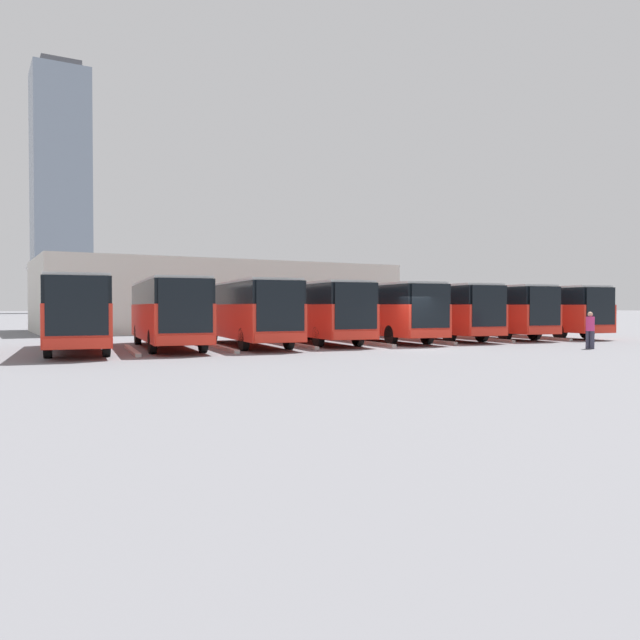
# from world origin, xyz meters

# --- Properties ---
(ground_plane) EXTENTS (600.00, 600.00, 0.00)m
(ground_plane) POSITION_xyz_m (0.00, 0.00, 0.00)
(ground_plane) COLOR slate
(bus_0) EXTENTS (4.00, 11.44, 3.26)m
(bus_0) POSITION_xyz_m (-14.38, -5.23, 1.82)
(bus_0) COLOR red
(bus_0) RESTS_ON ground_plane
(curb_divider_0) EXTENTS (1.15, 6.42, 0.15)m
(curb_divider_0) POSITION_xyz_m (-12.33, -3.57, 0.07)
(curb_divider_0) COLOR #B2B2AD
(curb_divider_0) RESTS_ON ground_plane
(bus_1) EXTENTS (4.00, 11.44, 3.26)m
(bus_1) POSITION_xyz_m (-10.27, -5.73, 1.82)
(bus_1) COLOR red
(bus_1) RESTS_ON ground_plane
(curb_divider_1) EXTENTS (1.15, 6.42, 0.15)m
(curb_divider_1) POSITION_xyz_m (-8.22, -4.07, 0.07)
(curb_divider_1) COLOR #B2B2AD
(curb_divider_1) RESTS_ON ground_plane
(bus_2) EXTENTS (4.00, 11.44, 3.26)m
(bus_2) POSITION_xyz_m (-6.16, -5.84, 1.82)
(bus_2) COLOR red
(bus_2) RESTS_ON ground_plane
(curb_divider_2) EXTENTS (1.15, 6.42, 0.15)m
(curb_divider_2) POSITION_xyz_m (-4.11, -4.19, 0.07)
(curb_divider_2) COLOR #B2B2AD
(curb_divider_2) RESTS_ON ground_plane
(bus_3) EXTENTS (4.00, 11.44, 3.26)m
(bus_3) POSITION_xyz_m (-2.05, -5.64, 1.82)
(bus_3) COLOR red
(bus_3) RESTS_ON ground_plane
(curb_divider_3) EXTENTS (1.15, 6.42, 0.15)m
(curb_divider_3) POSITION_xyz_m (0.00, -3.98, 0.07)
(curb_divider_3) COLOR #B2B2AD
(curb_divider_3) RESTS_ON ground_plane
(bus_4) EXTENTS (4.00, 11.44, 3.26)m
(bus_4) POSITION_xyz_m (2.06, -6.05, 1.82)
(bus_4) COLOR red
(bus_4) RESTS_ON ground_plane
(curb_divider_4) EXTENTS (1.15, 6.42, 0.15)m
(curb_divider_4) POSITION_xyz_m (4.11, -4.39, 0.07)
(curb_divider_4) COLOR #B2B2AD
(curb_divider_4) RESTS_ON ground_plane
(bus_5) EXTENTS (4.00, 11.44, 3.26)m
(bus_5) POSITION_xyz_m (6.17, -5.62, 1.82)
(bus_5) COLOR red
(bus_5) RESTS_ON ground_plane
(curb_divider_5) EXTENTS (1.15, 6.42, 0.15)m
(curb_divider_5) POSITION_xyz_m (8.22, -3.97, 0.07)
(curb_divider_5) COLOR #B2B2AD
(curb_divider_5) RESTS_ON ground_plane
(bus_6) EXTENTS (4.00, 11.44, 3.26)m
(bus_6) POSITION_xyz_m (10.28, -5.77, 1.82)
(bus_6) COLOR red
(bus_6) RESTS_ON ground_plane
(curb_divider_6) EXTENTS (1.15, 6.42, 0.15)m
(curb_divider_6) POSITION_xyz_m (12.33, -4.11, 0.07)
(curb_divider_6) COLOR #B2B2AD
(curb_divider_6) RESTS_ON ground_plane
(bus_7) EXTENTS (4.00, 11.44, 3.26)m
(bus_7) POSITION_xyz_m (14.39, -5.49, 1.82)
(bus_7) COLOR red
(bus_7) RESTS_ON ground_plane
(pedestrian) EXTENTS (0.46, 0.46, 1.76)m
(pedestrian) POSITION_xyz_m (-7.10, 4.51, 0.95)
(pedestrian) COLOR #38384C
(pedestrian) RESTS_ON ground_plane
(station_building) EXTENTS (28.70, 16.01, 5.65)m
(station_building) POSITION_xyz_m (0.00, -26.86, 2.85)
(station_building) COLOR beige
(station_building) RESTS_ON ground_plane
(office_tower) EXTENTS (16.75, 16.75, 78.44)m
(office_tower) POSITION_xyz_m (-6.71, -187.83, 38.62)
(office_tower) COLOR #7F8EA3
(office_tower) RESTS_ON ground_plane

